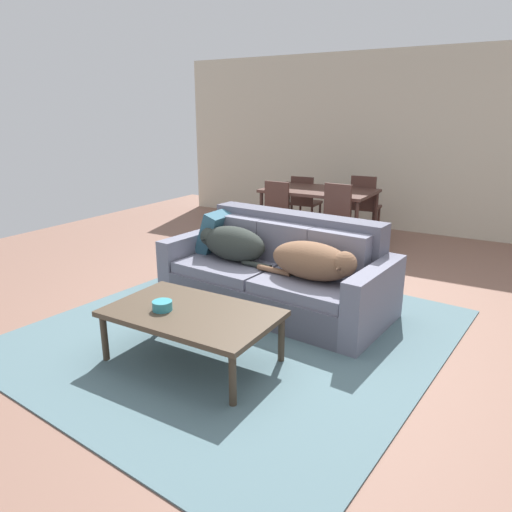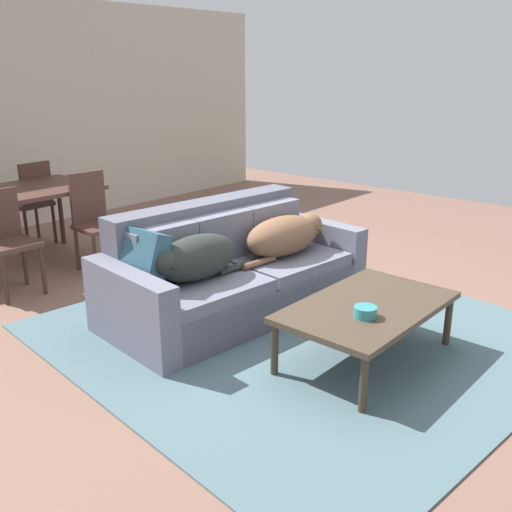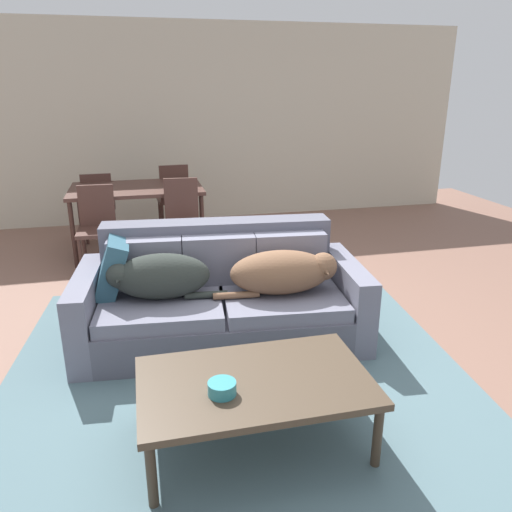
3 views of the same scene
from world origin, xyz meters
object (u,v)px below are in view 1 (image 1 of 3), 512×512
object	(u,v)px
dining_chair_near_left	(272,212)
dining_chair_far_right	(364,204)
dog_on_left_cushion	(232,243)
throw_pillow_by_left_arm	(217,232)
couch	(279,274)
coffee_table	(192,316)
dining_chair_near_right	(333,219)
bowl_on_coffee_table	(162,306)
dining_table	(319,194)
dog_on_right_cushion	(314,261)
dining_chair_far_left	(304,200)

from	to	relation	value
dining_chair_near_left	dining_chair_far_right	xyz separation A→B (m)	(0.88, 1.17, 0.01)
dog_on_left_cushion	throw_pillow_by_left_arm	bearing A→B (deg)	152.37
couch	dining_chair_far_right	xyz separation A→B (m)	(-0.12, 2.87, 0.20)
couch	dog_on_left_cushion	bearing A→B (deg)	-163.28
dog_on_left_cushion	coffee_table	bearing A→B (deg)	-64.83
dining_chair_near_right	dining_chair_far_right	distance (m)	1.19
couch	dog_on_left_cushion	xyz separation A→B (m)	(-0.47, -0.09, 0.26)
bowl_on_coffee_table	couch	bearing A→B (deg)	80.66
bowl_on_coffee_table	dining_chair_near_left	world-z (taller)	dining_chair_near_left
dining_chair_far_right	bowl_on_coffee_table	bearing A→B (deg)	85.49
dining_chair_far_right	dining_table	bearing A→B (deg)	48.42
bowl_on_coffee_table	dining_chair_far_right	bearing A→B (deg)	88.56
coffee_table	dining_chair_near_right	xyz separation A→B (m)	(-0.09, 2.97, 0.14)
dog_on_right_cushion	couch	bearing A→B (deg)	160.25
throw_pillow_by_left_arm	dining_chair_far_right	size ratio (longest dim) A/B	0.46
coffee_table	dining_table	size ratio (longest dim) A/B	0.84
dog_on_right_cushion	dining_chair_near_right	bearing A→B (deg)	112.25
couch	dog_on_right_cushion	world-z (taller)	couch
couch	dining_chair_near_left	bearing A→B (deg)	125.83
dog_on_left_cushion	dining_table	size ratio (longest dim) A/B	0.58
dog_on_left_cushion	coffee_table	size ratio (longest dim) A/B	0.69
dog_on_left_cushion	dining_chair_far_left	distance (m)	2.99
dining_table	dining_chair_near_right	world-z (taller)	dining_chair_near_right
couch	dog_on_right_cushion	distance (m)	0.56
throw_pillow_by_left_arm	dining_chair_far_left	xyz separation A→B (m)	(-0.26, 2.71, -0.11)
dining_table	dog_on_left_cushion	bearing A→B (deg)	-87.24
coffee_table	dining_chair_near_left	bearing A→B (deg)	107.89
dining_chair_far_right	dining_chair_near_right	bearing A→B (deg)	86.65
dining_table	dining_chair_far_left	size ratio (longest dim) A/B	1.70
bowl_on_coffee_table	dining_chair_near_right	xyz separation A→B (m)	(0.10, 3.07, 0.07)
dog_on_right_cushion	dining_chair_far_right	xyz separation A→B (m)	(-0.57, 3.08, -0.05)
dog_on_left_cushion	dining_table	distance (m)	2.39
dog_on_left_cushion	dog_on_right_cushion	size ratio (longest dim) A/B	0.91
couch	dining_chair_far_right	world-z (taller)	dining_chair_far_right
throw_pillow_by_left_arm	coffee_table	distance (m)	1.62
throw_pillow_by_left_arm	bowl_on_coffee_table	size ratio (longest dim) A/B	2.95
couch	dining_chair_near_left	distance (m)	1.98
throw_pillow_by_left_arm	dining_table	bearing A→B (deg)	84.26
dog_on_right_cushion	bowl_on_coffee_table	xyz separation A→B (m)	(-0.68, -1.18, -0.13)
dog_on_left_cushion	dining_chair_far_left	xyz separation A→B (m)	(-0.59, 2.93, -0.09)
throw_pillow_by_left_arm	dining_table	xyz separation A→B (m)	(0.22, 2.17, 0.11)
bowl_on_coffee_table	dining_chair_far_right	size ratio (longest dim) A/B	0.16
dining_table	dining_chair_far_left	distance (m)	0.75
coffee_table	dining_chair_far_left	world-z (taller)	dining_chair_far_left
throw_pillow_by_left_arm	dining_chair_far_right	world-z (taller)	dining_chair_far_right
coffee_table	dog_on_right_cushion	bearing A→B (deg)	65.96
bowl_on_coffee_table	dining_chair_far_left	bearing A→B (deg)	101.11
throw_pillow_by_left_arm	dining_chair_near_left	distance (m)	1.59
dining_chair_near_right	dining_chair_far_right	size ratio (longest dim) A/B	1.01
dining_chair_far_left	dining_table	bearing A→B (deg)	129.05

